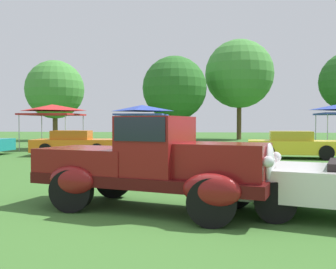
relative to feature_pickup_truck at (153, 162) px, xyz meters
name	(u,v)px	position (x,y,z in m)	size (l,w,h in m)	color
ground_plane	(155,216)	(0.12, -0.44, -0.87)	(120.00, 120.00, 0.00)	#386628
feature_pickup_truck	(153,162)	(0.00, 0.00, 0.00)	(4.56, 2.64, 1.70)	#400B0B
show_car_orange	(75,143)	(-5.85, 10.87, -0.27)	(4.19, 2.27, 1.22)	orange
show_car_yellow	(294,145)	(4.43, 10.99, -0.27)	(4.18, 1.98, 1.22)	yellow
spectator_near_truck	(162,143)	(-0.80, 6.10, 0.05)	(0.47, 0.40, 1.69)	#9E998E
spectator_by_row	(163,148)	(-0.32, 3.22, 0.05)	(0.44, 0.46, 1.69)	#7F7056
canopy_tent_left_field	(53,109)	(-8.88, 15.03, 1.56)	(3.10, 3.10, 2.71)	#B7B7BC
canopy_tent_center_field	(142,110)	(-3.70, 16.52, 1.56)	(2.94, 2.94, 2.71)	#B7B7BC
treeline_far_left	(55,90)	(-13.88, 26.34, 3.76)	(5.30, 5.30, 7.29)	brown
treeline_mid_left	(175,88)	(-3.04, 27.55, 3.86)	(5.79, 5.79, 7.63)	#47331E
treeline_center	(239,74)	(2.85, 30.91, 5.46)	(6.60, 6.60, 9.64)	brown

